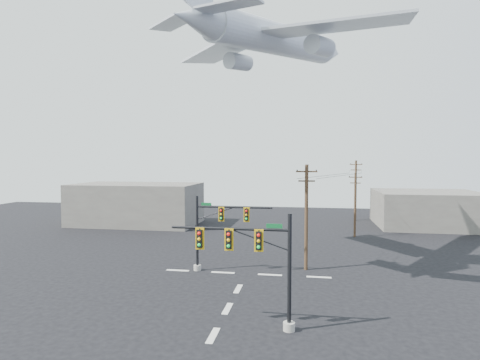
% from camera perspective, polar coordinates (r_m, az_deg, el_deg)
% --- Properties ---
extents(ground, '(120.00, 120.00, 0.00)m').
position_cam_1_polar(ground, '(23.46, -3.86, -21.22)').
color(ground, black).
rests_on(ground, ground).
extents(lane_markings, '(14.00, 21.20, 0.01)m').
position_cam_1_polar(lane_markings, '(28.30, -1.24, -16.87)').
color(lane_markings, beige).
rests_on(lane_markings, ground).
extents(signal_mast_near, '(7.14, 0.73, 6.61)m').
position_cam_1_polar(signal_mast_near, '(23.01, 2.62, -11.74)').
color(signal_mast_near, gray).
rests_on(signal_mast_near, ground).
extents(signal_mast_far, '(6.81, 0.71, 6.48)m').
position_cam_1_polar(signal_mast_far, '(34.58, -3.83, -7.21)').
color(signal_mast_far, gray).
rests_on(signal_mast_far, ground).
extents(utility_pole_a, '(1.84, 0.31, 9.17)m').
position_cam_1_polar(utility_pole_a, '(35.22, 9.41, -4.94)').
color(utility_pole_a, '#45301D').
rests_on(utility_pole_a, ground).
extents(utility_pole_b, '(1.59, 0.44, 7.94)m').
position_cam_1_polar(utility_pole_b, '(51.50, 16.05, -3.23)').
color(utility_pole_b, '#45301D').
rests_on(utility_pole_b, ground).
extents(utility_pole_c, '(1.88, 0.69, 9.44)m').
position_cam_1_polar(utility_pole_c, '(65.52, 16.12, -1.24)').
color(utility_pole_c, '#45301D').
rests_on(utility_pole_c, ground).
extents(power_lines, '(9.26, 30.04, 0.15)m').
position_cam_1_polar(power_lines, '(49.93, 14.86, 1.00)').
color(power_lines, black).
extents(airliner, '(21.28, 23.25, 6.55)m').
position_cam_1_polar(airliner, '(37.94, 5.38, 19.22)').
color(airliner, '#B6BCC3').
extents(building_left, '(18.00, 10.00, 6.00)m').
position_cam_1_polar(building_left, '(61.52, -14.49, -3.30)').
color(building_left, '#6A665D').
rests_on(building_left, ground).
extents(building_right, '(14.00, 12.00, 5.00)m').
position_cam_1_polar(building_right, '(63.54, 25.08, -3.74)').
color(building_right, '#6A665D').
rests_on(building_right, ground).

